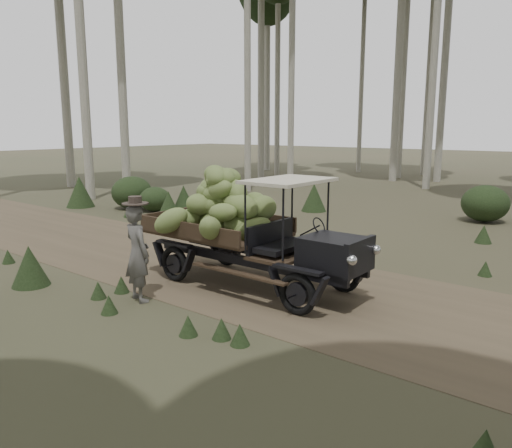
% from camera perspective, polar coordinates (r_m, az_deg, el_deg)
% --- Properties ---
extents(ground, '(120.00, 120.00, 0.00)m').
position_cam_1_polar(ground, '(8.99, 5.76, -7.56)').
color(ground, '#473D2B').
rests_on(ground, ground).
extents(dirt_track, '(70.00, 4.00, 0.01)m').
position_cam_1_polar(dirt_track, '(8.99, 5.76, -7.54)').
color(dirt_track, brown).
rests_on(dirt_track, ground).
extents(banana_truck, '(4.42, 2.15, 2.25)m').
position_cam_1_polar(banana_truck, '(9.11, -2.34, 1.07)').
color(banana_truck, black).
rests_on(banana_truck, ground).
extents(farmer, '(0.66, 0.52, 1.76)m').
position_cam_1_polar(farmer, '(8.45, -13.39, -3.14)').
color(farmer, '#53504C').
rests_on(farmer, ground).
extents(undergrowth, '(23.55, 24.25, 1.38)m').
position_cam_1_polar(undergrowth, '(9.30, 16.49, -3.89)').
color(undergrowth, '#233319').
rests_on(undergrowth, ground).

